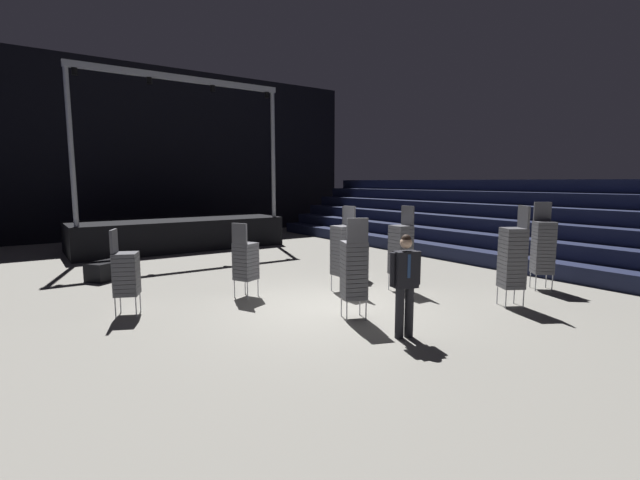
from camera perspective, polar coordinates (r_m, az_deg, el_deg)
ground_plane at (r=9.32m, az=1.70°, el=-9.20°), size 22.00×30.00×0.10m
arena_end_wall at (r=22.85m, az=-21.54°, el=10.44°), size 22.00×0.30×8.00m
bleacher_bank_right at (r=16.31m, az=25.06°, el=2.31°), size 4.50×24.00×2.70m
stage_riser at (r=18.47m, az=-17.77°, el=1.09°), size 7.79×3.05×6.38m
man_with_tie at (r=7.58m, az=10.89°, el=-5.03°), size 0.57×0.33×1.77m
chair_stack_front_left at (r=10.63m, az=2.97°, el=-1.17°), size 0.45×0.45×2.05m
chair_stack_front_right at (r=9.55m, az=-23.67°, el=-3.81°), size 0.58×0.58×1.71m
chair_stack_mid_left at (r=10.87m, az=10.35°, el=-1.09°), size 0.46×0.46×2.05m
chair_stack_mid_right at (r=10.26m, az=-9.55°, el=-2.53°), size 0.59×0.59×1.71m
chair_stack_mid_centre at (r=12.07m, az=26.71°, el=-0.72°), size 0.62×0.62×2.14m
chair_stack_rear_left at (r=10.15m, az=23.50°, el=-1.97°), size 0.60×0.60×2.14m
chair_stack_rear_right at (r=8.50m, az=4.39°, el=-3.67°), size 0.57×0.57×1.96m
chair_stack_rear_centre at (r=12.20m, az=4.02°, el=-0.25°), size 0.62×0.62×1.96m
equipment_road_case at (r=13.31m, az=-25.80°, el=-3.56°), size 1.08×1.00×0.49m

